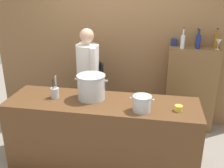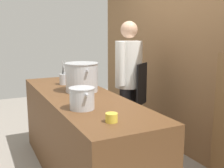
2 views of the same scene
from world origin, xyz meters
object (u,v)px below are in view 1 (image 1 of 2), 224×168
Objects in this scene: utensil_crock at (55,92)px; spice_tin_navy at (174,42)px; wine_bottle_clear at (183,41)px; chef at (88,74)px; butter_jar at (178,108)px; wine_bottle_amber at (216,40)px; wine_bottle_olive at (197,40)px; wine_bottle_cobalt at (198,42)px; wine_glass_short at (218,42)px; stockpot_large at (91,87)px; stockpot_small at (142,103)px.

spice_tin_navy is (1.48, 1.27, 0.43)m from utensil_crock.
chef is at bearing -166.89° from wine_bottle_clear.
butter_jar is 0.31× the size of wine_bottle_amber.
utensil_crock is 1.05× the size of wine_bottle_olive.
utensil_crock is at bearing -149.47° from wine_bottle_amber.
butter_jar is 1.45m from spice_tin_navy.
wine_bottle_clear reaches higher than butter_jar.
wine_bottle_cobalt reaches higher than wine_glass_short.
wine_bottle_clear is at bearing 42.36° from stockpot_large.
chef is at bearing -166.32° from wine_bottle_amber.
spice_tin_navy reaches higher than utensil_crock.
stockpot_large is 1.46× the size of wine_bottle_cobalt.
butter_jar is at bearing -102.53° from wine_bottle_olive.
wine_bottle_amber is at bearing 30.53° from utensil_crock.
chef is 1.42m from spice_tin_navy.
wine_bottle_olive is (1.82, 1.25, 0.48)m from utensil_crock.
wine_bottle_amber is 0.61m from spice_tin_navy.
chef reaches higher than utensil_crock.
spice_tin_navy is (-0.04, 1.37, 0.47)m from butter_jar.
stockpot_large is 1.50× the size of wine_bottle_olive.
wine_bottle_clear is (0.08, 1.19, 0.53)m from butter_jar.
chef reaches higher than wine_bottle_amber.
wine_bottle_cobalt is (-0.27, -0.10, -0.01)m from wine_bottle_amber.
butter_jar is at bearing 10.07° from stockpot_small.
wine_bottle_amber is at bearing 66.77° from butter_jar.
wine_glass_short is at bearing 1.58° from wine_bottle_clear.
utensil_crock reaches higher than butter_jar.
stockpot_small is at bearing -118.73° from wine_bottle_cobalt.
wine_glass_short reaches higher than utensil_crock.
stockpot_small is 1.83× the size of wine_glass_short.
wine_bottle_olive is 0.27m from wine_bottle_clear.
stockpot_large is 1.35× the size of wine_bottle_clear.
chef is 10.93× the size of wine_glass_short.
wine_bottle_amber is 1.06× the size of wine_bottle_olive.
chef reaches higher than wine_bottle_cobalt.
wine_bottle_amber is 2.76× the size of spice_tin_navy.
wine_bottle_cobalt is 2.69× the size of spice_tin_navy.
wine_bottle_cobalt is at bearing -23.52° from spice_tin_navy.
utensil_crock is at bearing -145.48° from wine_bottle_olive.
utensil_crock is at bearing -145.46° from wine_bottle_clear.
wine_bottle_olive reaches higher than wine_glass_short.
stockpot_small is 0.42m from butter_jar.
wine_glass_short is at bearing 52.27° from stockpot_small.
wine_bottle_cobalt is at bearing 38.06° from stockpot_large.
chef is 6.01× the size of wine_bottle_olive.
wine_bottle_amber is at bearing 94.72° from wine_glass_short.
wine_bottle_cobalt is at bearing 61.27° from stockpot_small.
utensil_crock is 0.95× the size of wine_bottle_clear.
stockpot_small is 0.96× the size of utensil_crock.
chef is 5.69× the size of wine_bottle_amber.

